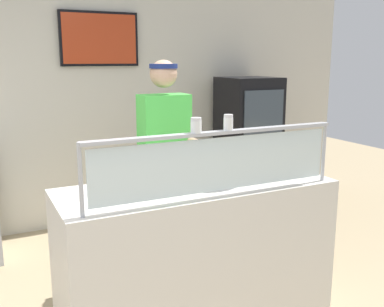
% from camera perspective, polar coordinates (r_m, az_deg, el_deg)
% --- Properties ---
extents(ground_plane, '(12.00, 12.00, 0.00)m').
position_cam_1_polar(ground_plane, '(3.86, -4.00, -15.23)').
color(ground_plane, tan).
rests_on(ground_plane, ground).
extents(shop_rear_unit, '(6.24, 0.13, 2.70)m').
position_cam_1_polar(shop_rear_unit, '(4.90, -11.12, 7.04)').
color(shop_rear_unit, beige).
rests_on(shop_rear_unit, ground).
extents(serving_counter, '(1.84, 0.68, 0.95)m').
position_cam_1_polar(serving_counter, '(3.11, 0.62, -12.47)').
color(serving_counter, silver).
rests_on(serving_counter, ground).
extents(sneeze_guard, '(1.66, 0.06, 0.40)m').
position_cam_1_polar(sneeze_guard, '(2.65, 3.42, -0.17)').
color(sneeze_guard, '#B2B5BC').
rests_on(sneeze_guard, serving_counter).
extents(pizza_tray, '(0.45, 0.45, 0.04)m').
position_cam_1_polar(pizza_tray, '(2.99, 1.76, -3.48)').
color(pizza_tray, '#9EA0A8').
rests_on(pizza_tray, serving_counter).
extents(pizza_server, '(0.10, 0.29, 0.01)m').
position_cam_1_polar(pizza_server, '(2.96, 1.62, -3.21)').
color(pizza_server, '#ADAFB7').
rests_on(pizza_server, pizza_tray).
extents(parmesan_shaker, '(0.06, 0.06, 0.09)m').
position_cam_1_polar(parmesan_shaker, '(2.54, 0.52, 3.51)').
color(parmesan_shaker, white).
rests_on(parmesan_shaker, sneeze_guard).
extents(pepper_flake_shaker, '(0.06, 0.06, 0.09)m').
position_cam_1_polar(pepper_flake_shaker, '(2.65, 4.66, 3.86)').
color(pepper_flake_shaker, white).
rests_on(pepper_flake_shaker, sneeze_guard).
extents(worker_figure, '(0.41, 0.50, 1.76)m').
position_cam_1_polar(worker_figure, '(3.51, -3.42, -0.51)').
color(worker_figure, '#23232D').
rests_on(worker_figure, ground).
extents(drink_fridge, '(0.60, 0.60, 1.56)m').
position_cam_1_polar(drink_fridge, '(5.21, 7.15, 1.05)').
color(drink_fridge, black).
rests_on(drink_fridge, ground).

